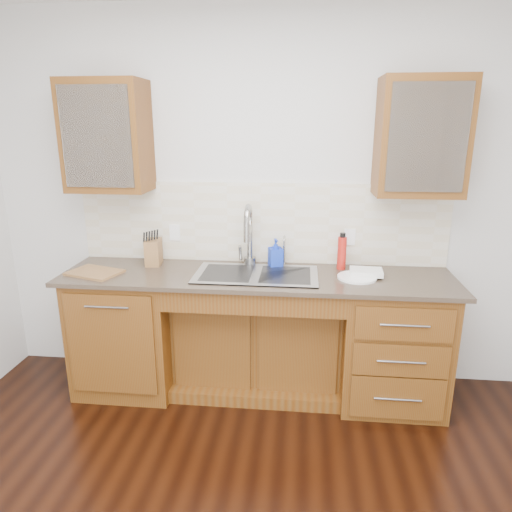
# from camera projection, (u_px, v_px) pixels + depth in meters

# --- Properties ---
(wall_back) EXTENTS (4.00, 0.10, 2.70)m
(wall_back) POSITION_uv_depth(u_px,v_px,m) (262.00, 202.00, 3.38)
(wall_back) COLOR silver
(wall_back) RESTS_ON ground
(base_cabinet_left) EXTENTS (0.70, 0.62, 0.88)m
(base_cabinet_left) POSITION_uv_depth(u_px,v_px,m) (129.00, 330.00, 3.38)
(base_cabinet_left) COLOR #593014
(base_cabinet_left) RESTS_ON ground
(base_cabinet_center) EXTENTS (1.20, 0.44, 0.70)m
(base_cabinet_center) POSITION_uv_depth(u_px,v_px,m) (258.00, 341.00, 3.40)
(base_cabinet_center) COLOR #593014
(base_cabinet_center) RESTS_ON ground
(base_cabinet_right) EXTENTS (0.70, 0.62, 0.88)m
(base_cabinet_right) POSITION_uv_depth(u_px,v_px,m) (391.00, 342.00, 3.19)
(base_cabinet_right) COLOR #593014
(base_cabinet_right) RESTS_ON ground
(countertop) EXTENTS (2.70, 0.65, 0.03)m
(countertop) POSITION_uv_depth(u_px,v_px,m) (256.00, 277.00, 3.15)
(countertop) COLOR #84705B
(countertop) RESTS_ON base_cabinet_left
(backsplash) EXTENTS (2.70, 0.02, 0.59)m
(backsplash) POSITION_uv_depth(u_px,v_px,m) (261.00, 223.00, 3.36)
(backsplash) COLOR beige
(backsplash) RESTS_ON wall_back
(sink) EXTENTS (0.84, 0.46, 0.19)m
(sink) POSITION_uv_depth(u_px,v_px,m) (256.00, 287.00, 3.15)
(sink) COLOR #9E9EA5
(sink) RESTS_ON countertop
(faucet) EXTENTS (0.04, 0.04, 0.40)m
(faucet) POSITION_uv_depth(u_px,v_px,m) (250.00, 239.00, 3.30)
(faucet) COLOR #999993
(faucet) RESTS_ON countertop
(filter_tap) EXTENTS (0.02, 0.02, 0.24)m
(filter_tap) POSITION_uv_depth(u_px,v_px,m) (284.00, 250.00, 3.31)
(filter_tap) COLOR #999993
(filter_tap) RESTS_ON countertop
(upper_cabinet_left) EXTENTS (0.55, 0.34, 0.75)m
(upper_cabinet_left) POSITION_uv_depth(u_px,v_px,m) (107.00, 136.00, 3.14)
(upper_cabinet_left) COLOR #593014
(upper_cabinet_left) RESTS_ON wall_back
(upper_cabinet_right) EXTENTS (0.55, 0.34, 0.75)m
(upper_cabinet_right) POSITION_uv_depth(u_px,v_px,m) (421.00, 137.00, 2.93)
(upper_cabinet_right) COLOR #593014
(upper_cabinet_right) RESTS_ON wall_back
(outlet_left) EXTENTS (0.08, 0.01, 0.12)m
(outlet_left) POSITION_uv_depth(u_px,v_px,m) (175.00, 233.00, 3.44)
(outlet_left) COLOR white
(outlet_left) RESTS_ON backsplash
(outlet_right) EXTENTS (0.08, 0.01, 0.12)m
(outlet_right) POSITION_uv_depth(u_px,v_px,m) (350.00, 237.00, 3.31)
(outlet_right) COLOR white
(outlet_right) RESTS_ON backsplash
(soap_bottle) EXTENTS (0.12, 0.12, 0.21)m
(soap_bottle) POSITION_uv_depth(u_px,v_px,m) (276.00, 253.00, 3.29)
(soap_bottle) COLOR #1736BB
(soap_bottle) RESTS_ON countertop
(water_bottle) EXTENTS (0.08, 0.08, 0.23)m
(water_bottle) POSITION_uv_depth(u_px,v_px,m) (342.00, 253.00, 3.23)
(water_bottle) COLOR #B31C13
(water_bottle) RESTS_ON countertop
(plate) EXTENTS (0.30, 0.30, 0.01)m
(plate) POSITION_uv_depth(u_px,v_px,m) (357.00, 277.00, 3.06)
(plate) COLOR white
(plate) RESTS_ON countertop
(dish_towel) EXTENTS (0.23, 0.17, 0.03)m
(dish_towel) POSITION_uv_depth(u_px,v_px,m) (366.00, 272.00, 3.09)
(dish_towel) COLOR white
(dish_towel) RESTS_ON plate
(knife_block) EXTENTS (0.12, 0.18, 0.19)m
(knife_block) POSITION_uv_depth(u_px,v_px,m) (154.00, 252.00, 3.35)
(knife_block) COLOR #A17A46
(knife_block) RESTS_ON countertop
(cutting_board) EXTENTS (0.40, 0.34, 0.02)m
(cutting_board) POSITION_uv_depth(u_px,v_px,m) (95.00, 272.00, 3.16)
(cutting_board) COLOR #9D7D4B
(cutting_board) RESTS_ON countertop
(cup_left_a) EXTENTS (0.13, 0.13, 0.09)m
(cup_left_a) POSITION_uv_depth(u_px,v_px,m) (88.00, 145.00, 3.17)
(cup_left_a) COLOR silver
(cup_left_a) RESTS_ON upper_cabinet_left
(cup_left_b) EXTENTS (0.11, 0.11, 0.10)m
(cup_left_b) POSITION_uv_depth(u_px,v_px,m) (122.00, 144.00, 3.14)
(cup_left_b) COLOR white
(cup_left_b) RESTS_ON upper_cabinet_left
(cup_right_a) EXTENTS (0.15, 0.15, 0.11)m
(cup_right_a) POSITION_uv_depth(u_px,v_px,m) (404.00, 145.00, 2.95)
(cup_right_a) COLOR white
(cup_right_a) RESTS_ON upper_cabinet_right
(cup_right_b) EXTENTS (0.13, 0.13, 0.09)m
(cup_right_b) POSITION_uv_depth(u_px,v_px,m) (431.00, 146.00, 2.94)
(cup_right_b) COLOR white
(cup_right_b) RESTS_ON upper_cabinet_right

